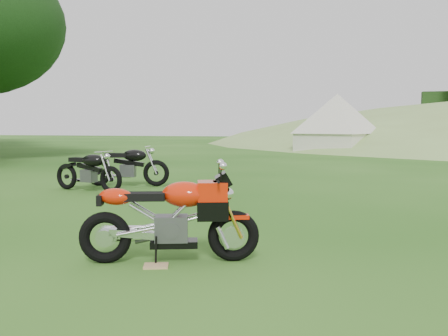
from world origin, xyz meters
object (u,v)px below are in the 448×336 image
(vintage_moto_d, at_px, (127,165))
(tent_left, at_px, (337,125))
(vintage_moto_b, at_px, (88,170))
(sport_motorcycle, at_px, (170,211))
(plywood_board, at_px, (156,266))

(vintage_moto_d, distance_m, tent_left, 17.15)
(tent_left, bearing_deg, vintage_moto_d, -78.44)
(vintage_moto_b, bearing_deg, sport_motorcycle, -38.11)
(sport_motorcycle, distance_m, tent_left, 22.51)
(sport_motorcycle, relative_size, plywood_board, 7.23)
(vintage_moto_d, bearing_deg, sport_motorcycle, -71.86)
(sport_motorcycle, xyz_separation_m, tent_left, (0.38, 22.49, 0.93))
(tent_left, bearing_deg, plywood_board, -66.69)
(sport_motorcycle, relative_size, vintage_moto_b, 0.99)
(vintage_moto_d, bearing_deg, vintage_moto_b, -121.68)
(vintage_moto_b, relative_size, vintage_moto_d, 0.93)
(sport_motorcycle, xyz_separation_m, plywood_board, (-0.07, -0.21, -0.52))
(plywood_board, xyz_separation_m, tent_left, (0.45, 22.70, 1.45))
(plywood_board, distance_m, vintage_moto_d, 6.91)
(vintage_moto_b, xyz_separation_m, vintage_moto_d, (0.38, 1.08, 0.03))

